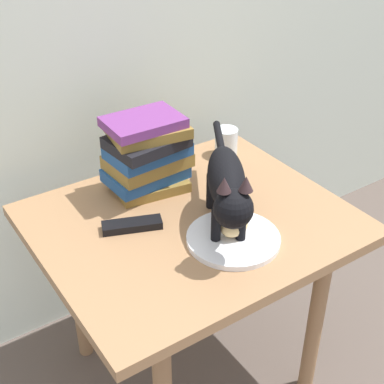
{
  "coord_description": "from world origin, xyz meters",
  "views": [
    {
      "loc": [
        -0.65,
        -0.96,
        1.4
      ],
      "look_at": [
        0.0,
        0.0,
        0.66
      ],
      "focal_mm": 51.55,
      "sensor_mm": 36.0,
      "label": 1
    }
  ],
  "objects_px": {
    "candle_jar": "(226,143)",
    "cat": "(227,185)",
    "plate": "(233,239)",
    "book_stack": "(147,154)",
    "bread_roll": "(234,225)",
    "tv_remote": "(132,225)",
    "side_table": "(192,242)"
  },
  "relations": [
    {
      "from": "cat",
      "to": "book_stack",
      "type": "height_order",
      "value": "cat"
    },
    {
      "from": "plate",
      "to": "bread_roll",
      "type": "bearing_deg",
      "value": 46.17
    },
    {
      "from": "candle_jar",
      "to": "cat",
      "type": "bearing_deg",
      "value": -126.93
    },
    {
      "from": "side_table",
      "to": "candle_jar",
      "type": "distance_m",
      "value": 0.38
    },
    {
      "from": "candle_jar",
      "to": "tv_remote",
      "type": "bearing_deg",
      "value": -157.2
    },
    {
      "from": "cat",
      "to": "candle_jar",
      "type": "bearing_deg",
      "value": 53.07
    },
    {
      "from": "plate",
      "to": "cat",
      "type": "height_order",
      "value": "cat"
    },
    {
      "from": "side_table",
      "to": "book_stack",
      "type": "xyz_separation_m",
      "value": [
        -0.02,
        0.19,
        0.19
      ]
    },
    {
      "from": "side_table",
      "to": "cat",
      "type": "relative_size",
      "value": 1.85
    },
    {
      "from": "book_stack",
      "to": "tv_remote",
      "type": "height_order",
      "value": "book_stack"
    },
    {
      "from": "candle_jar",
      "to": "book_stack",
      "type": "bearing_deg",
      "value": -172.4
    },
    {
      "from": "side_table",
      "to": "plate",
      "type": "relative_size",
      "value": 3.4
    },
    {
      "from": "side_table",
      "to": "plate",
      "type": "height_order",
      "value": "plate"
    },
    {
      "from": "side_table",
      "to": "book_stack",
      "type": "height_order",
      "value": "book_stack"
    },
    {
      "from": "plate",
      "to": "candle_jar",
      "type": "bearing_deg",
      "value": 55.47
    },
    {
      "from": "bread_roll",
      "to": "book_stack",
      "type": "height_order",
      "value": "book_stack"
    },
    {
      "from": "side_table",
      "to": "tv_remote",
      "type": "distance_m",
      "value": 0.18
    },
    {
      "from": "book_stack",
      "to": "candle_jar",
      "type": "distance_m",
      "value": 0.31
    },
    {
      "from": "bread_roll",
      "to": "candle_jar",
      "type": "height_order",
      "value": "candle_jar"
    },
    {
      "from": "tv_remote",
      "to": "book_stack",
      "type": "bearing_deg",
      "value": 68.81
    },
    {
      "from": "candle_jar",
      "to": "plate",
      "type": "bearing_deg",
      "value": -124.53
    },
    {
      "from": "cat",
      "to": "candle_jar",
      "type": "distance_m",
      "value": 0.41
    },
    {
      "from": "bread_roll",
      "to": "tv_remote",
      "type": "height_order",
      "value": "bread_roll"
    },
    {
      "from": "cat",
      "to": "book_stack",
      "type": "distance_m",
      "value": 0.28
    },
    {
      "from": "book_stack",
      "to": "plate",
      "type": "bearing_deg",
      "value": -81.16
    },
    {
      "from": "bread_roll",
      "to": "candle_jar",
      "type": "bearing_deg",
      "value": 55.7
    },
    {
      "from": "side_table",
      "to": "tv_remote",
      "type": "relative_size",
      "value": 5.19
    },
    {
      "from": "side_table",
      "to": "candle_jar",
      "type": "relative_size",
      "value": 9.16
    },
    {
      "from": "plate",
      "to": "candle_jar",
      "type": "height_order",
      "value": "candle_jar"
    },
    {
      "from": "book_stack",
      "to": "candle_jar",
      "type": "bearing_deg",
      "value": 7.6
    },
    {
      "from": "plate",
      "to": "book_stack",
      "type": "distance_m",
      "value": 0.34
    },
    {
      "from": "book_stack",
      "to": "tv_remote",
      "type": "relative_size",
      "value": 1.53
    }
  ]
}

